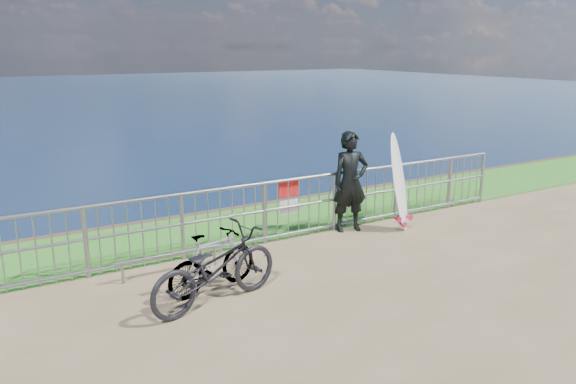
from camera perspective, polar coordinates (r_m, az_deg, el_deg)
grass_strip at (r=11.15m, az=-2.78°, el=-3.09°), size 120.00×120.00×0.00m
railing at (r=10.07m, az=0.17°, el=-1.63°), size 10.06×0.10×1.13m
surfer at (r=10.51m, az=6.35°, el=1.02°), size 0.76×0.58×1.89m
surfboard at (r=10.73m, az=11.26°, el=0.64°), size 0.63×0.60×1.86m
bicycle_near at (r=7.62m, az=-7.41°, el=-7.65°), size 2.10×1.13×1.05m
bicycle_far at (r=8.05m, az=-7.67°, el=-7.00°), size 1.54×0.74×0.89m
bike_rack at (r=8.79m, az=-11.91°, el=-6.44°), size 1.65×0.05×0.35m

